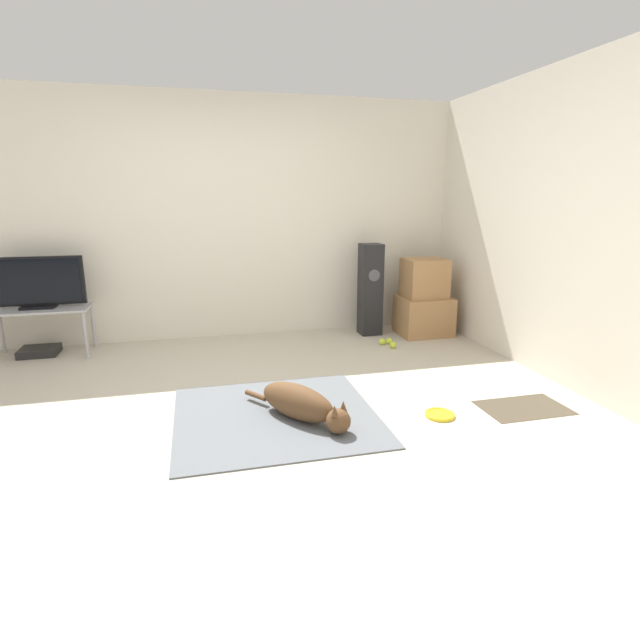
# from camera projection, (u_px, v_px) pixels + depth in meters

# --- Properties ---
(ground_plane) EXTENTS (12.00, 12.00, 0.00)m
(ground_plane) POSITION_uv_depth(u_px,v_px,m) (246.00, 410.00, 3.64)
(ground_plane) COLOR #BCB29E
(wall_back) EXTENTS (8.00, 0.06, 2.55)m
(wall_back) POSITION_uv_depth(u_px,v_px,m) (222.00, 220.00, 5.31)
(wall_back) COLOR silver
(wall_back) RESTS_ON ground_plane
(wall_right) EXTENTS (0.06, 8.00, 2.55)m
(wall_right) POSITION_uv_depth(u_px,v_px,m) (570.00, 228.00, 3.94)
(wall_right) COLOR silver
(wall_right) RESTS_ON ground_plane
(area_rug) EXTENTS (1.40, 1.34, 0.01)m
(area_rug) POSITION_uv_depth(u_px,v_px,m) (276.00, 416.00, 3.54)
(area_rug) COLOR slate
(area_rug) RESTS_ON ground_plane
(dog) EXTENTS (0.62, 0.81, 0.24)m
(dog) POSITION_uv_depth(u_px,v_px,m) (302.00, 404.00, 3.44)
(dog) COLOR brown
(dog) RESTS_ON area_rug
(frisbee) EXTENTS (0.21, 0.21, 0.03)m
(frisbee) POSITION_uv_depth(u_px,v_px,m) (440.00, 415.00, 3.54)
(frisbee) COLOR yellow
(frisbee) RESTS_ON ground_plane
(cardboard_box_lower) EXTENTS (0.56, 0.47, 0.43)m
(cardboard_box_lower) POSITION_uv_depth(u_px,v_px,m) (424.00, 316.00, 5.59)
(cardboard_box_lower) COLOR #A87A4C
(cardboard_box_lower) RESTS_ON ground_plane
(cardboard_box_upper) EXTENTS (0.45, 0.37, 0.43)m
(cardboard_box_upper) POSITION_uv_depth(u_px,v_px,m) (425.00, 278.00, 5.50)
(cardboard_box_upper) COLOR #A87A4C
(cardboard_box_upper) RESTS_ON cardboard_box_lower
(floor_speaker) EXTENTS (0.23, 0.23, 1.01)m
(floor_speaker) POSITION_uv_depth(u_px,v_px,m) (370.00, 290.00, 5.54)
(floor_speaker) COLOR black
(floor_speaker) RESTS_ON ground_plane
(tv_stand) EXTENTS (0.90, 0.46, 0.48)m
(tv_stand) POSITION_uv_depth(u_px,v_px,m) (40.00, 314.00, 4.79)
(tv_stand) COLOR #A8A8AD
(tv_stand) RESTS_ON ground_plane
(tv) EXTENTS (0.86, 0.20, 0.49)m
(tv) POSITION_uv_depth(u_px,v_px,m) (36.00, 283.00, 4.72)
(tv) COLOR black
(tv) RESTS_ON tv_stand
(tennis_ball_by_boxes) EXTENTS (0.07, 0.07, 0.07)m
(tennis_ball_by_boxes) POSITION_uv_depth(u_px,v_px,m) (389.00, 341.00, 5.26)
(tennis_ball_by_boxes) COLOR #C6E033
(tennis_ball_by_boxes) RESTS_ON ground_plane
(tennis_ball_near_speaker) EXTENTS (0.07, 0.07, 0.07)m
(tennis_ball_near_speaker) POSITION_uv_depth(u_px,v_px,m) (393.00, 345.00, 5.11)
(tennis_ball_near_speaker) COLOR #C6E033
(tennis_ball_near_speaker) RESTS_ON ground_plane
(tennis_ball_loose_on_carpet) EXTENTS (0.07, 0.07, 0.07)m
(tennis_ball_loose_on_carpet) POSITION_uv_depth(u_px,v_px,m) (382.00, 342.00, 5.23)
(tennis_ball_loose_on_carpet) COLOR #C6E033
(tennis_ball_loose_on_carpet) RESTS_ON ground_plane
(game_console) EXTENTS (0.35, 0.30, 0.07)m
(game_console) POSITION_uv_depth(u_px,v_px,m) (40.00, 351.00, 4.90)
(game_console) COLOR black
(game_console) RESTS_ON ground_plane
(door_mat) EXTENTS (0.63, 0.40, 0.01)m
(door_mat) POSITION_uv_depth(u_px,v_px,m) (524.00, 407.00, 3.68)
(door_mat) COLOR #4C4233
(door_mat) RESTS_ON ground_plane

